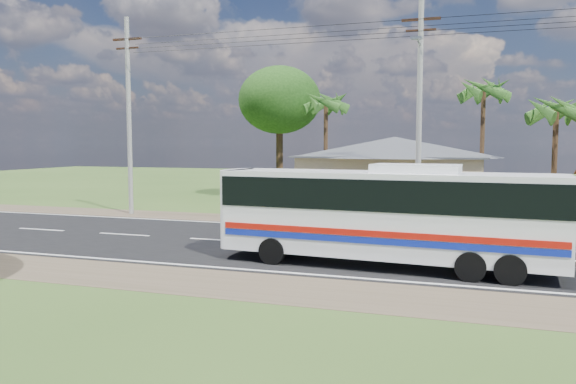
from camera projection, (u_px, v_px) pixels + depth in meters
name	position (u px, v px, depth m)	size (l,w,h in m)	color
ground	(323.00, 247.00, 21.86)	(120.00, 120.00, 0.00)	#2D4A1A
road	(323.00, 246.00, 21.86)	(120.00, 16.00, 0.03)	black
house	(394.00, 166.00, 33.61)	(12.40, 10.00, 5.00)	#C8B585
utility_poles	(412.00, 106.00, 26.66)	(32.80, 2.22, 11.00)	#9E9E99
palm_near	(556.00, 110.00, 28.81)	(2.80, 2.80, 6.70)	#47301E
palm_mid	(484.00, 91.00, 34.03)	(2.80, 2.80, 8.20)	#47301E
palm_far	(326.00, 104.00, 37.66)	(2.80, 2.80, 7.70)	#47301E
tree_behind_house	(279.00, 100.00, 40.76)	(6.00, 6.00, 9.61)	#47301E
coach_bus	(387.00, 208.00, 18.11)	(10.96, 3.01, 3.36)	white
motorcycle	(371.00, 215.00, 27.90)	(0.58, 1.65, 0.87)	black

